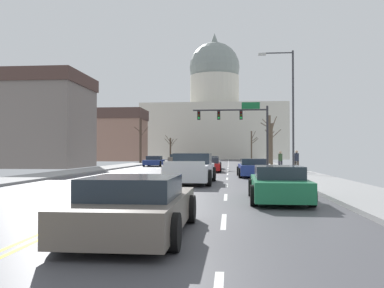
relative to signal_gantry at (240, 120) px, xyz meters
name	(u,v)px	position (x,y,z in m)	size (l,w,h in m)	color
ground	(177,175)	(-4.77, -14.75, -4.97)	(20.00, 180.00, 0.20)	#48484D
signal_gantry	(240,120)	(0.00, 0.00, 0.00)	(7.91, 0.41, 6.73)	#28282D
street_lamp_right	(289,101)	(3.11, -13.44, 0.33)	(2.54, 0.24, 8.80)	#333338
capitol_building	(214,117)	(-4.77, 58.30, 5.31)	(34.00, 18.33, 31.27)	beige
sedan_near_00	(210,163)	(-3.01, -3.32, -4.40)	(2.15, 4.62, 1.24)	#9EA3A8
sedan_near_01	(209,165)	(-2.81, -9.26, -4.43)	(2.11, 4.29, 1.19)	#B71414
sedan_near_02	(253,168)	(0.39, -15.95, -4.42)	(2.02, 4.53, 1.20)	navy
pickup_truck_near_03	(191,170)	(-3.12, -21.92, -4.28)	(2.46, 5.65, 1.56)	silver
sedan_near_04	(278,184)	(0.49, -29.46, -4.44)	(2.02, 4.61, 1.17)	#1E7247
sedan_near_05	(135,207)	(-2.99, -35.37, -4.44)	(2.13, 4.44, 1.15)	#6B6056
sedan_oncoming_00	(154,161)	(-9.90, 4.10, -4.44)	(2.12, 4.50, 1.19)	navy
sedan_oncoming_01	(189,160)	(-6.69, 13.36, -4.42)	(2.16, 4.64, 1.23)	black
sedan_oncoming_02	(176,158)	(-9.84, 23.16, -4.39)	(2.15, 4.34, 1.31)	#6B6056
sedan_oncoming_03	(184,158)	(-9.73, 34.72, -4.38)	(2.09, 4.64, 1.31)	silver
flank_building_00	(119,135)	(-21.59, 31.54, -0.14)	(9.67, 8.00, 9.58)	#8C6656
flank_building_01	(45,120)	(-20.92, -0.91, 0.04)	(8.95, 9.17, 9.97)	slate
bare_tree_00	(269,138)	(4.03, 10.50, -1.59)	(1.73, 1.94, 6.27)	brown
bare_tree_01	(170,148)	(-12.69, 36.79, -2.44)	(2.56, 2.15, 4.91)	#4C3D2D
bare_tree_02	(272,142)	(3.92, 6.43, -2.14)	(2.00, 2.35, 5.86)	brown
bare_tree_03	(141,140)	(-13.39, 12.68, -1.68)	(1.78, 1.82, 6.17)	#423328
bare_tree_04	(252,144)	(3.18, 36.28, -1.86)	(1.45, 1.24, 5.58)	brown
pedestrian_00	(280,160)	(3.06, -8.95, -3.98)	(0.35, 0.34, 1.58)	#33333D
pedestrian_01	(297,160)	(3.96, -11.59, -3.95)	(0.35, 0.34, 1.63)	#4C4238
bicycle_parked	(295,169)	(3.17, -15.71, -4.51)	(0.12, 1.77, 0.85)	black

